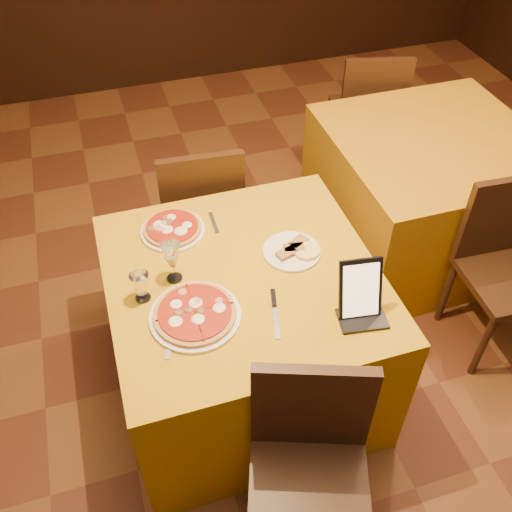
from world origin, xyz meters
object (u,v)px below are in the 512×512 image
object	(u,v)px
chair_main_far	(201,207)
wine_glass	(172,262)
chair_side_far	(365,111)
tablet	(360,289)
side_table	(425,194)
water_glass	(141,287)
chair_side_near	(511,278)
main_table	(244,332)
chair_main_near	(309,490)
pizza_near	(195,315)
pizza_far	(173,229)

from	to	relation	value
chair_main_far	wine_glass	world-z (taller)	wine_glass
chair_side_far	wine_glass	size ratio (longest dim) A/B	4.79
chair_main_far	tablet	bearing A→B (deg)	112.65
side_table	water_glass	distance (m)	1.87
chair_side_near	wine_glass	size ratio (longest dim) A/B	4.79
main_table	water_glass	world-z (taller)	water_glass
chair_main_near	side_table	bearing A→B (deg)	68.13
side_table	pizza_near	distance (m)	1.77
main_table	chair_main_near	world-z (taller)	chair_main_near
pizza_near	pizza_far	bearing A→B (deg)	88.23
side_table	pizza_far	size ratio (longest dim) A/B	3.90
chair_side_near	pizza_far	xyz separation A→B (m)	(-1.51, 0.48, 0.31)
chair_main_near	tablet	world-z (taller)	tablet
tablet	chair_side_near	bearing A→B (deg)	19.12
pizza_near	pizza_far	size ratio (longest dim) A/B	1.24
chair_main_far	tablet	distance (m)	1.27
chair_side_near	chair_side_far	world-z (taller)	same
main_table	tablet	size ratio (longest dim) A/B	4.51
side_table	chair_main_far	size ratio (longest dim) A/B	1.21
chair_main_far	chair_side_near	bearing A→B (deg)	148.20
side_table	wine_glass	xyz separation A→B (m)	(-1.56, -0.59, 0.47)
chair_side_near	chair_main_far	bearing A→B (deg)	146.28
pizza_near	wine_glass	xyz separation A→B (m)	(-0.03, 0.22, 0.08)
wine_glass	chair_side_near	bearing A→B (deg)	-7.11
chair_side_far	chair_main_far	bearing A→B (deg)	40.82
side_table	water_glass	bearing A→B (deg)	-158.80
chair_side_near	pizza_far	bearing A→B (deg)	165.58
water_glass	tablet	size ratio (longest dim) A/B	0.53
pizza_far	tablet	bearing A→B (deg)	-48.26
wine_glass	pizza_far	bearing A→B (deg)	80.07
main_table	pizza_far	distance (m)	0.56
pizza_far	pizza_near	bearing A→B (deg)	-91.77
chair_side_near	side_table	bearing A→B (deg)	93.10
chair_side_near	chair_side_far	distance (m)	1.62
chair_main_near	pizza_near	xyz separation A→B (m)	(-0.24, 0.64, 0.31)
side_table	chair_main_far	distance (m)	1.30
chair_main_near	main_table	bearing A→B (deg)	109.75
wine_glass	tablet	bearing A→B (deg)	-30.48
pizza_near	tablet	size ratio (longest dim) A/B	1.43
chair_main_far	pizza_far	world-z (taller)	chair_main_far
pizza_near	chair_side_near	bearing A→B (deg)	1.05
chair_side_near	water_glass	xyz separation A→B (m)	(-1.70, 0.13, 0.36)
chair_side_near	pizza_near	size ratio (longest dim) A/B	2.60
chair_side_near	wine_glass	distance (m)	1.62
chair_main_near	tablet	size ratio (longest dim) A/B	3.73
tablet	pizza_near	bearing A→B (deg)	174.09
chair_main_near	pizza_far	bearing A→B (deg)	120.71
side_table	chair_side_near	bearing A→B (deg)	-90.00
pizza_near	pizza_far	distance (m)	0.50
main_table	tablet	xyz separation A→B (m)	(0.36, -0.31, 0.49)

